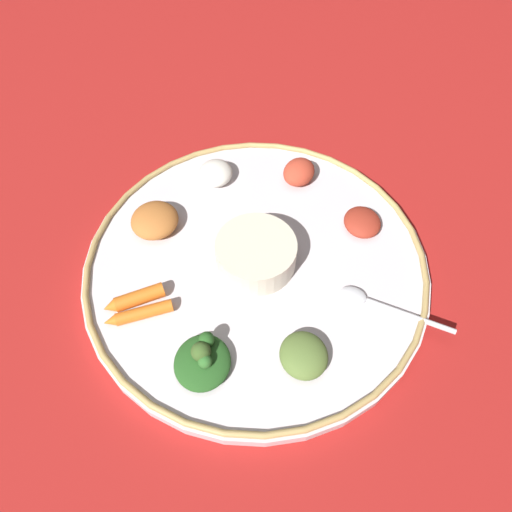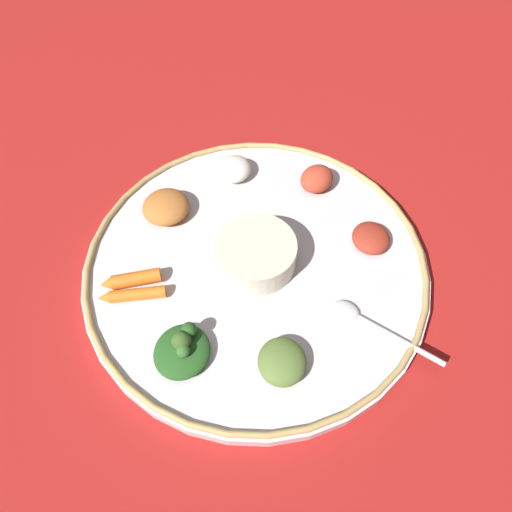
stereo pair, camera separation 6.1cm
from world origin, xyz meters
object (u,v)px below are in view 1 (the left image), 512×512
(carrot_outer, at_px, (139,314))
(spoon, at_px, (377,304))
(center_bowl, at_px, (256,253))
(greens_pile, at_px, (203,360))
(carrot_near_spoon, at_px, (135,299))

(carrot_outer, bearing_deg, spoon, 68.11)
(center_bowl, height_order, greens_pile, center_bowl)
(greens_pile, height_order, carrot_near_spoon, greens_pile)
(center_bowl, relative_size, carrot_near_spoon, 1.36)
(carrot_near_spoon, bearing_deg, carrot_outer, -2.99)
(spoon, distance_m, greens_pile, 0.23)
(carrot_outer, bearing_deg, carrot_near_spoon, 177.01)
(center_bowl, relative_size, carrot_outer, 1.23)
(carrot_near_spoon, xyz_separation_m, carrot_outer, (0.02, -0.00, -0.00))
(center_bowl, relative_size, greens_pile, 1.12)
(center_bowl, height_order, spoon, center_bowl)
(center_bowl, xyz_separation_m, carrot_outer, (0.01, -0.16, -0.01))
(center_bowl, bearing_deg, greens_pile, -48.22)
(carrot_outer, bearing_deg, center_bowl, 94.44)
(greens_pile, distance_m, carrot_outer, 0.10)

